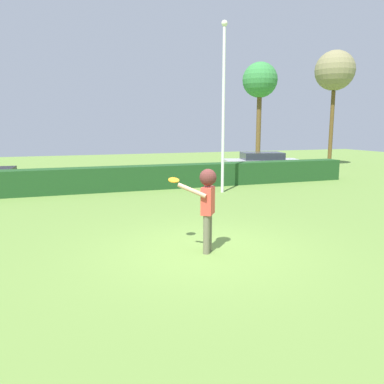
% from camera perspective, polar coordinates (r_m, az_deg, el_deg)
% --- Properties ---
extents(ground_plane, '(60.00, 60.00, 0.00)m').
position_cam_1_polar(ground_plane, '(8.39, 1.88, -8.70)').
color(ground_plane, olive).
extents(person, '(0.84, 0.48, 1.80)m').
position_cam_1_polar(person, '(7.96, 2.33, -1.05)').
color(person, '#6A674F').
rests_on(person, ground).
extents(frisbee, '(0.24, 0.24, 0.09)m').
position_cam_1_polar(frisbee, '(8.46, -2.76, 1.80)').
color(frisbee, orange).
extents(lamppost, '(0.24, 0.24, 6.68)m').
position_cam_1_polar(lamppost, '(15.46, 4.75, 13.45)').
color(lamppost, silver).
rests_on(lamppost, ground).
extents(hedge_row, '(20.94, 0.90, 1.01)m').
position_cam_1_polar(hedge_row, '(16.37, -9.06, 2.09)').
color(hedge_row, '#1E491F').
rests_on(hedge_row, ground).
extents(parked_car_silver, '(4.49, 2.66, 1.25)m').
position_cam_1_polar(parked_car_silver, '(21.71, 10.43, 4.40)').
color(parked_car_silver, '#B7B7BC').
rests_on(parked_car_silver, ground).
extents(birch_tree, '(2.55, 2.55, 7.54)m').
position_cam_1_polar(birch_tree, '(27.46, 20.64, 16.55)').
color(birch_tree, brown).
rests_on(birch_tree, ground).
extents(oak_tree, '(2.48, 2.48, 7.18)m').
position_cam_1_polar(oak_tree, '(28.50, 10.16, 15.99)').
color(oak_tree, brown).
rests_on(oak_tree, ground).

